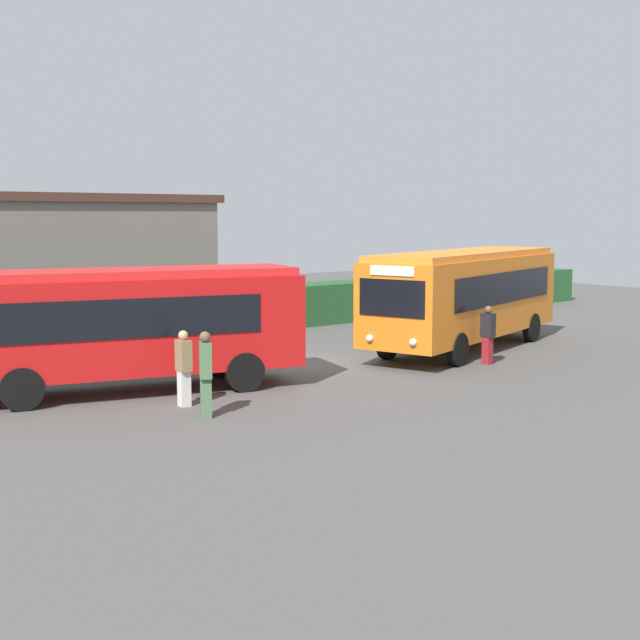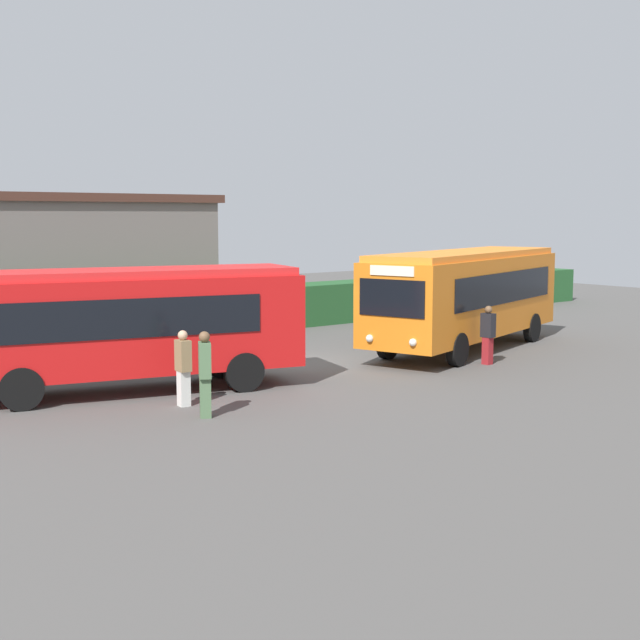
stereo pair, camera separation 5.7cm
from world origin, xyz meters
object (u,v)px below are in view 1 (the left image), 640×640
object	(u,v)px
person_left	(206,372)
person_center	(184,366)
bus_orange	(465,293)
person_right	(488,333)
bus_red	(129,322)

from	to	relation	value
person_left	person_center	xyz separation A→B (m)	(0.18, 1.28, -0.07)
bus_orange	person_right	distance (m)	2.95
bus_red	person_center	size ratio (longest dim) A/B	5.00
person_center	person_left	bearing A→B (deg)	-92.99
bus_orange	person_left	xyz separation A→B (m)	(-11.60, -2.98, -0.86)
bus_orange	person_center	xyz separation A→B (m)	(-11.42, -1.70, -0.93)
bus_red	bus_orange	distance (m)	11.72
bus_orange	person_left	bearing A→B (deg)	-2.88
bus_orange	person_left	distance (m)	12.01
bus_red	person_left	distance (m)	3.58
person_right	person_left	bearing A→B (deg)	178.79
bus_red	person_right	size ratio (longest dim) A/B	5.07
bus_orange	person_right	xyz separation A→B (m)	(-1.55, -2.32, -0.94)
person_center	person_right	size ratio (longest dim) A/B	1.01
person_right	bus_red	bearing A→B (deg)	159.46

